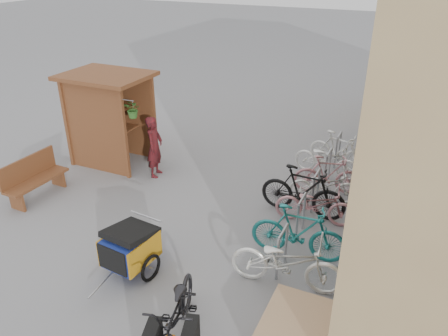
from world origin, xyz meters
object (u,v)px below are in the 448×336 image
at_px(shopping_carts, 375,126).
at_px(bike_5, 328,175).
at_px(bike_2, 315,204).
at_px(bike_7, 338,151).
at_px(bike_1, 299,232).
at_px(child_trailer, 130,247).
at_px(bike_4, 324,186).
at_px(pallet_stack, 298,330).
at_px(bench, 34,177).
at_px(cargo_bike, 177,317).
at_px(bike_6, 326,159).
at_px(bike_0, 287,262).
at_px(bike_3, 303,191).
at_px(person_kiosk, 155,147).
at_px(kiosk, 106,106).

bearing_deg(shopping_carts, bike_5, -99.91).
distance_m(bike_2, bike_7, 2.81).
xyz_separation_m(shopping_carts, bike_1, (-0.56, -6.08, -0.05)).
distance_m(child_trailer, bike_4, 4.58).
xyz_separation_m(pallet_stack, bench, (-6.68, 1.57, 0.29)).
relative_size(bike_1, bike_5, 1.13).
distance_m(bike_1, bike_2, 1.26).
distance_m(bench, cargo_bike, 5.63).
xyz_separation_m(bench, bike_6, (5.84, 3.88, -0.06)).
xyz_separation_m(bench, bike_5, (6.08, 2.98, -0.03)).
relative_size(cargo_bike, bike_6, 1.20).
bearing_deg(cargo_bike, bike_0, 43.09).
height_order(bench, bike_6, bench).
distance_m(cargo_bike, bike_2, 4.07).
height_order(pallet_stack, shopping_carts, shopping_carts).
height_order(bike_0, bike_3, bike_3).
distance_m(pallet_stack, bike_3, 3.53).
height_order(shopping_carts, bike_4, shopping_carts).
bearing_deg(bike_5, bike_2, 166.01).
relative_size(child_trailer, bike_3, 0.86).
relative_size(cargo_bike, bike_4, 1.29).
relative_size(bike_0, bike_3, 1.03).
height_order(bike_1, bike_2, bike_1).
bearing_deg(bike_1, bike_5, -4.06).
distance_m(bike_4, bike_7, 1.88).
bearing_deg(person_kiosk, bike_5, -88.33).
relative_size(shopping_carts, bike_1, 1.06).
xyz_separation_m(cargo_bike, bike_5, (0.95, 5.32, -0.02)).
bearing_deg(cargo_bike, bike_2, 58.67).
bearing_deg(bike_3, shopping_carts, -9.36).
bearing_deg(bike_5, kiosk, 80.94).
distance_m(pallet_stack, bike_1, 2.03).
bearing_deg(bench, bike_2, 16.59).
height_order(person_kiosk, bike_0, person_kiosk).
height_order(bench, shopping_carts, shopping_carts).
relative_size(pallet_stack, bench, 0.77).
distance_m(pallet_stack, bench, 6.87).
bearing_deg(bench, bike_4, 24.46).
xyz_separation_m(bike_4, bike_7, (-0.07, 1.88, 0.08)).
distance_m(shopping_carts, bike_3, 4.69).
distance_m(pallet_stack, child_trailer, 3.15).
relative_size(shopping_carts, person_kiosk, 1.19).
relative_size(person_kiosk, bike_7, 0.96).
xyz_separation_m(person_kiosk, bike_3, (3.86, -0.26, -0.22)).
relative_size(pallet_stack, child_trailer, 0.75).
xyz_separation_m(pallet_stack, bike_0, (-0.51, 1.06, 0.29)).
height_order(bike_0, bike_5, bike_0).
distance_m(bike_2, bike_4, 0.93).
height_order(kiosk, cargo_bike, kiosk).
distance_m(bike_0, bike_6, 4.40).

